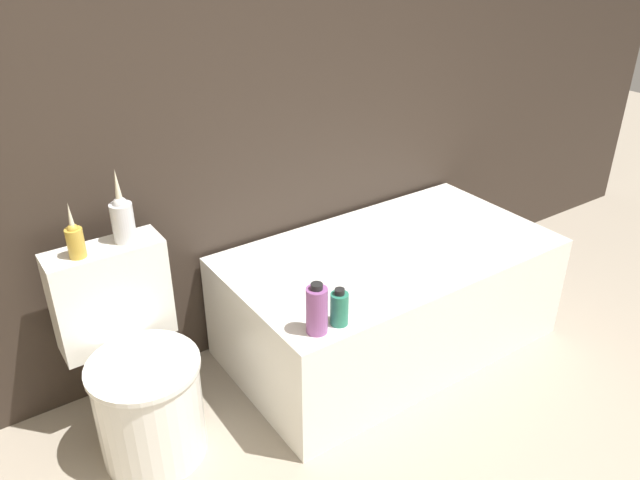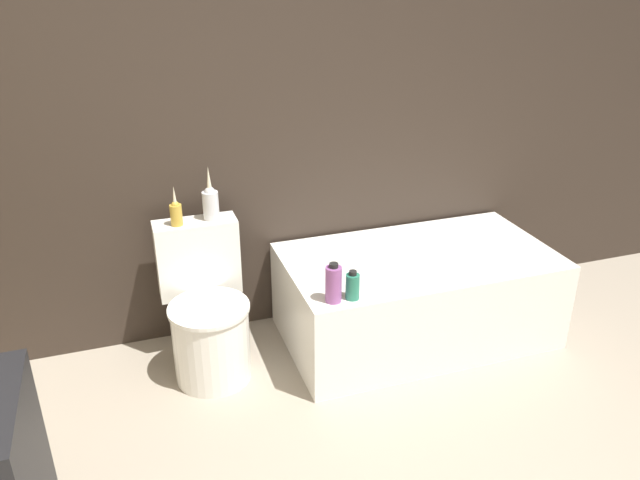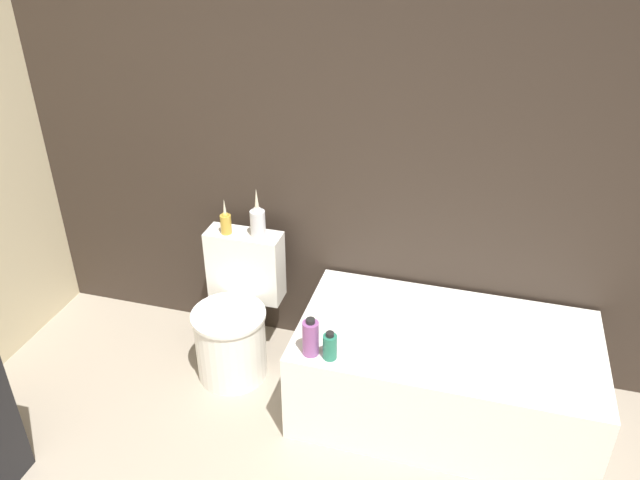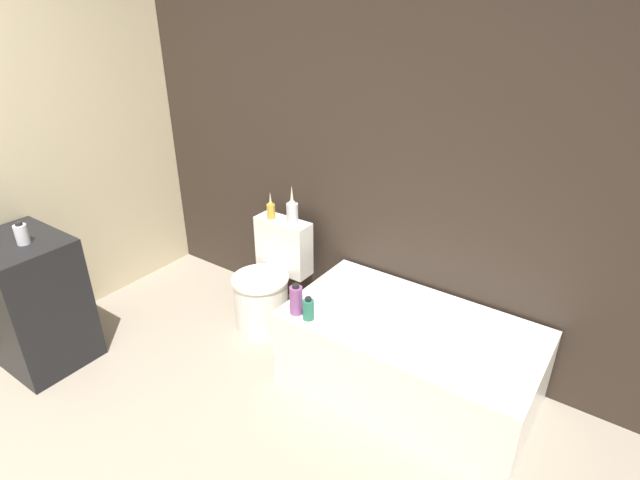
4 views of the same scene
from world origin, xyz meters
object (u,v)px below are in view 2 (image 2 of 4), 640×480
bathtub (416,295)px  vase_silver (210,202)px  toilet (207,315)px  shampoo_bottle_tall (333,284)px  shampoo_bottle_short (353,286)px  vase_gold (176,212)px

bathtub → vase_silver: bearing=166.9°
bathtub → vase_silver: 1.22m
toilet → shampoo_bottle_tall: toilet is taller
vase_silver → shampoo_bottle_short: size_ratio=1.91×
vase_gold → shampoo_bottle_tall: 0.85m
shampoo_bottle_short → bathtub: bearing=31.8°
vase_gold → shampoo_bottle_tall: vase_gold is taller
toilet → vase_gold: bearing=117.7°
shampoo_bottle_short → shampoo_bottle_tall: bearing=176.6°
bathtub → vase_silver: vase_silver is taller
toilet → shampoo_bottle_short: size_ratio=5.19×
bathtub → shampoo_bottle_short: shampoo_bottle_short is taller
bathtub → vase_silver: size_ratio=5.25×
shampoo_bottle_tall → shampoo_bottle_short: bearing=-3.4°
vase_gold → vase_silver: vase_silver is taller
bathtub → shampoo_bottle_tall: size_ratio=7.37×
vase_silver → shampoo_bottle_short: 0.82m
bathtub → vase_gold: bearing=169.7°
vase_gold → vase_silver: 0.18m
toilet → vase_silver: (0.09, 0.19, 0.53)m
toilet → shampoo_bottle_tall: 0.70m
vase_gold → shampoo_bottle_tall: size_ratio=1.03×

